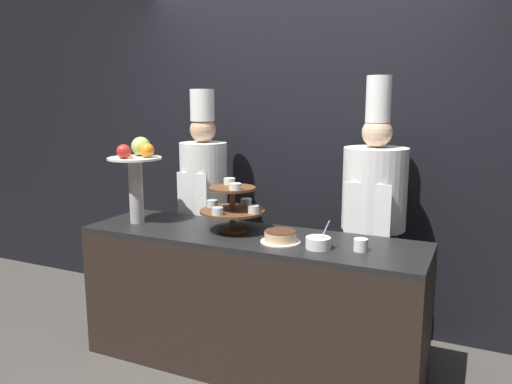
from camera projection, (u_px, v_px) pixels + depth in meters
The scene contains 9 objects.
wall_back at pixel (300, 139), 3.76m from camera, with size 10.00×0.06×2.80m.
buffet_counter at pixel (249, 301), 3.15m from camera, with size 2.14×0.60×0.87m.
tiered_stand at pixel (232, 205), 3.12m from camera, with size 0.41×0.41×0.32m.
fruit_pedestal at pixel (136, 167), 3.31m from camera, with size 0.35×0.35×0.57m.
cake_round at pixel (280, 237), 2.90m from camera, with size 0.23×0.23×0.07m.
cup_white at pixel (361, 245), 2.73m from camera, with size 0.08×0.08×0.07m.
serving_bowl_near at pixel (318, 243), 2.78m from camera, with size 0.14×0.14×0.17m.
chef_left at pixel (204, 197), 3.75m from camera, with size 0.35×0.35×1.77m.
chef_center_left at pixel (373, 214), 3.23m from camera, with size 0.41×0.41×1.84m.
Camera 1 is at (1.29, -2.37, 1.70)m, focal length 35.00 mm.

